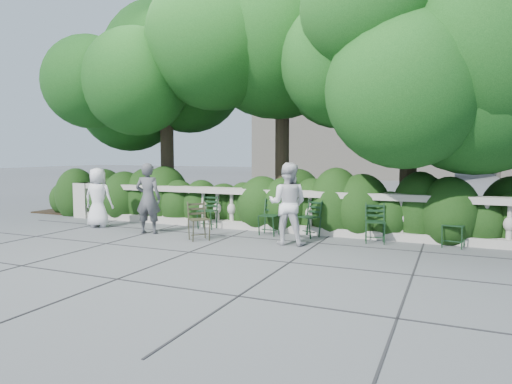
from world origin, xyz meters
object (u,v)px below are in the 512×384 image
at_px(chair_d, 267,236).
at_px(person_casual_man, 288,204).
at_px(chair_c, 304,238).
at_px(person_businessman, 98,198).
at_px(chair_a, 205,230).
at_px(chair_e, 375,244).
at_px(person_woman_grey, 148,198).
at_px(chair_f, 452,249).
at_px(chair_weathered, 201,241).

distance_m(chair_d, person_casual_man, 1.29).
bearing_deg(chair_c, person_businessman, -147.93).
bearing_deg(chair_a, chair_c, -5.62).
height_order(chair_d, person_businessman, person_businessman).
bearing_deg(chair_e, person_businessman, 172.90).
distance_m(chair_a, person_businessman, 2.84).
bearing_deg(person_woman_grey, chair_d, -177.23).
xyz_separation_m(chair_e, chair_f, (1.44, 0.18, 0.00)).
xyz_separation_m(chair_d, person_businessman, (-4.35, -0.54, 0.75)).
bearing_deg(person_businessman, chair_a, -176.57).
bearing_deg(chair_a, person_businessman, -169.25).
bearing_deg(person_casual_man, chair_e, -163.04).
height_order(chair_a, chair_d, same).
xyz_separation_m(chair_c, chair_d, (-0.84, -0.14, 0.00)).
bearing_deg(chair_c, person_casual_man, -73.16).
xyz_separation_m(chair_a, person_casual_man, (2.44, -0.84, 0.84)).
height_order(chair_e, person_businessman, person_businessman).
height_order(chair_c, chair_f, same).
bearing_deg(chair_c, chair_d, -145.70).
bearing_deg(person_woman_grey, chair_weathered, 154.49).
height_order(chair_e, person_woman_grey, person_woman_grey).
relative_size(chair_d, person_businessman, 0.56).
bearing_deg(person_casual_man, chair_d, -47.08).
xyz_separation_m(chair_d, person_woman_grey, (-2.64, -0.78, 0.82)).
bearing_deg(person_businessman, chair_d, 175.12).
xyz_separation_m(chair_c, person_casual_man, (-0.11, -0.80, 0.84)).
xyz_separation_m(chair_f, person_casual_man, (-3.10, -0.86, 0.84)).
distance_m(chair_d, person_businessman, 4.45).
bearing_deg(chair_a, chair_e, -6.83).
bearing_deg(chair_f, person_woman_grey, -163.07).
relative_size(chair_c, chair_weathered, 1.00).
distance_m(chair_weathered, person_businessman, 3.44).
distance_m(chair_a, chair_e, 4.09).
bearing_deg(chair_weathered, chair_d, -0.61).
relative_size(chair_e, person_woman_grey, 0.51).
height_order(chair_a, chair_c, same).
bearing_deg(person_woman_grey, chair_e, 175.48).
bearing_deg(person_woman_grey, chair_a, -147.77).
distance_m(chair_c, chair_f, 2.99).
bearing_deg(person_woman_grey, person_businessman, -21.64).
height_order(chair_d, chair_e, same).
xyz_separation_m(chair_a, chair_d, (1.70, -0.19, 0.00)).
distance_m(chair_e, person_businessman, 6.80).
xyz_separation_m(chair_a, chair_f, (5.53, 0.02, 0.00)).
height_order(chair_d, chair_weathered, same).
relative_size(chair_f, person_casual_man, 0.50).
xyz_separation_m(person_businessman, person_woman_grey, (1.71, -0.24, 0.07)).
relative_size(chair_d, chair_weathered, 1.00).
relative_size(chair_a, chair_d, 1.00).
relative_size(chair_c, person_woman_grey, 0.51).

